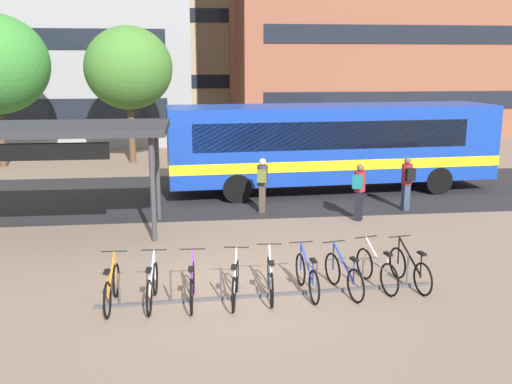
# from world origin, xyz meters

# --- Properties ---
(ground) EXTENTS (200.00, 200.00, 0.00)m
(ground) POSITION_xyz_m (0.00, 0.00, 0.00)
(ground) COLOR #7A6656
(bus_lane_asphalt) EXTENTS (80.00, 7.20, 0.01)m
(bus_lane_asphalt) POSITION_xyz_m (0.00, 9.12, 0.00)
(bus_lane_asphalt) COLOR #232326
(bus_lane_asphalt) RESTS_ON ground
(city_bus) EXTENTS (12.14, 3.23, 3.20)m
(city_bus) POSITION_xyz_m (4.32, 9.13, 1.78)
(city_bus) COLOR #14389E
(city_bus) RESTS_ON ground
(bike_rack) EXTENTS (7.04, 0.47, 0.70)m
(bike_rack) POSITION_xyz_m (0.58, -0.38, 0.09)
(bike_rack) COLOR #47474C
(bike_rack) RESTS_ON ground
(parked_bicycle_orange_0) EXTENTS (0.52, 1.72, 0.99)m
(parked_bicycle_orange_0) POSITION_xyz_m (-2.58, -0.50, 0.38)
(parked_bicycle_orange_0) COLOR black
(parked_bicycle_orange_0) RESTS_ON ground
(parked_bicycle_silver_1) EXTENTS (0.52, 1.72, 0.99)m
(parked_bicycle_silver_1) POSITION_xyz_m (-1.80, -0.50, 0.38)
(parked_bicycle_silver_1) COLOR black
(parked_bicycle_silver_1) RESTS_ON ground
(parked_bicycle_purple_2) EXTENTS (0.52, 1.72, 0.99)m
(parked_bicycle_purple_2) POSITION_xyz_m (-1.01, -0.54, 0.38)
(parked_bicycle_purple_2) COLOR black
(parked_bicycle_purple_2) RESTS_ON ground
(parked_bicycle_silver_3) EXTENTS (0.52, 1.71, 0.99)m
(parked_bicycle_silver_3) POSITION_xyz_m (-0.14, -0.53, 0.38)
(parked_bicycle_silver_3) COLOR black
(parked_bicycle_silver_3) RESTS_ON ground
(parked_bicycle_silver_4) EXTENTS (0.52, 1.72, 0.99)m
(parked_bicycle_silver_4) POSITION_xyz_m (0.59, -0.40, 0.38)
(parked_bicycle_silver_4) COLOR black
(parked_bicycle_silver_4) RESTS_ON ground
(parked_bicycle_blue_5) EXTENTS (0.52, 1.72, 0.99)m
(parked_bicycle_blue_5) POSITION_xyz_m (1.37, -0.35, 0.38)
(parked_bicycle_blue_5) COLOR black
(parked_bicycle_blue_5) RESTS_ON ground
(parked_bicycle_blue_6) EXTENTS (0.58, 1.69, 0.99)m
(parked_bicycle_blue_6) POSITION_xyz_m (2.15, -0.38, 0.38)
(parked_bicycle_blue_6) COLOR black
(parked_bicycle_blue_6) RESTS_ON ground
(parked_bicycle_white_7) EXTENTS (0.57, 1.69, 0.99)m
(parked_bicycle_white_7) POSITION_xyz_m (2.93, -0.15, 0.38)
(parked_bicycle_white_7) COLOR black
(parked_bicycle_white_7) RESTS_ON ground
(parked_bicycle_black_8) EXTENTS (0.52, 1.71, 0.99)m
(parked_bicycle_black_8) POSITION_xyz_m (3.66, -0.20, 0.38)
(parked_bicycle_black_8) COLOR black
(parked_bicycle_black_8) RESTS_ON ground
(transit_shelter) EXTENTS (6.66, 3.02, 3.06)m
(transit_shelter) POSITION_xyz_m (-4.88, 4.75, 2.87)
(transit_shelter) COLOR #38383D
(transit_shelter) RESTS_ON ground
(commuter_olive_pack_0) EXTENTS (0.41, 0.57, 1.76)m
(commuter_olive_pack_0) POSITION_xyz_m (1.30, 6.30, 1.02)
(commuter_olive_pack_0) COLOR #47382D
(commuter_olive_pack_0) RESTS_ON ground
(commuter_black_pack_1) EXTENTS (0.36, 0.54, 1.75)m
(commuter_black_pack_1) POSITION_xyz_m (5.98, 6.02, 1.01)
(commuter_black_pack_1) COLOR #2D3851
(commuter_black_pack_1) RESTS_ON ground
(commuter_teal_pack_2) EXTENTS (0.54, 0.61, 1.75)m
(commuter_teal_pack_2) POSITION_xyz_m (4.09, 5.02, 1.01)
(commuter_teal_pack_2) COLOR black
(commuter_teal_pack_2) RESTS_ON ground
(street_tree_0) EXTENTS (4.08, 4.08, 6.38)m
(street_tree_0) POSITION_xyz_m (-3.69, 16.42, 4.44)
(street_tree_0) COLOR brown
(street_tree_0) RESTS_ON ground
(building_centre_block) EXTENTS (14.14, 10.50, 10.51)m
(building_centre_block) POSITION_xyz_m (-3.20, 41.99, 5.25)
(building_centre_block) COLOR tan
(building_centre_block) RESTS_ON ground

